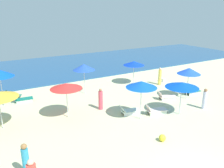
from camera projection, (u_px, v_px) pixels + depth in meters
name	position (u px, v px, depth m)	size (l,w,h in m)	color
ocean	(50.00, 68.00, 28.47)	(60.00, 13.78, 0.12)	#235182
umbrella_0	(189.00, 71.00, 18.02)	(1.84, 1.84, 2.59)	silver
lounge_chair_0_0	(167.00, 96.00, 18.52)	(1.59, 1.06, 0.68)	silver
lounge_chair_0_1	(192.00, 91.00, 19.61)	(1.51, 0.81, 0.71)	silver
umbrella_1	(141.00, 84.00, 14.46)	(2.01, 2.01, 2.63)	silver
lounge_chair_1_0	(129.00, 111.00, 15.84)	(1.55, 0.87, 0.67)	silver
lounge_chair_1_1	(155.00, 110.00, 15.87)	(1.60, 0.97, 0.74)	silver
umbrella_2	(182.00, 85.00, 15.24)	(2.25, 2.25, 2.34)	silver
umbrella_3	(134.00, 63.00, 21.81)	(2.02, 2.02, 2.27)	silver
umbrella_4	(66.00, 86.00, 14.78)	(2.10, 2.10, 2.41)	silver
lounge_chair_5_0	(23.00, 99.00, 18.02)	(1.53, 0.73, 0.61)	silver
lounge_chair_5_1	(12.00, 96.00, 18.67)	(1.43, 1.26, 0.60)	silver
umbrella_7	(84.00, 67.00, 19.20)	(1.88, 1.88, 2.61)	silver
beachgoer_0	(26.00, 160.00, 9.76)	(0.41, 0.41, 1.58)	#309AC3
beachgoer_1	(205.00, 99.00, 16.56)	(0.39, 0.39, 1.56)	silver
beachgoer_3	(101.00, 100.00, 16.48)	(0.43, 0.43, 1.58)	#E04C60
beachgoer_5	(160.00, 77.00, 22.00)	(0.35, 0.35, 1.70)	#F9D655
cooler_box_0	(162.00, 80.00, 23.20)	(0.55, 0.35, 0.32)	white
beach_ball_1	(162.00, 138.00, 12.56)	(0.39, 0.39, 0.39)	yellow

